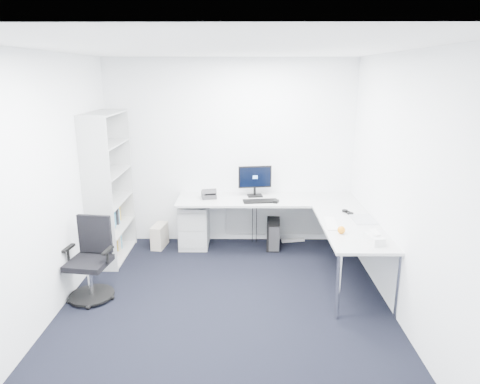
{
  "coord_description": "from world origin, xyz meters",
  "views": [
    {
      "loc": [
        0.2,
        -4.09,
        2.49
      ],
      "look_at": [
        0.15,
        1.05,
        1.05
      ],
      "focal_mm": 32.0,
      "sensor_mm": 36.0,
      "label": 1
    }
  ],
  "objects_px": {
    "monitor": "(255,181)",
    "laptop": "(364,210)",
    "l_desk": "(269,232)",
    "bookshelf": "(109,187)",
    "task_chair": "(88,261)"
  },
  "relations": [
    {
      "from": "l_desk",
      "to": "task_chair",
      "type": "xyz_separation_m",
      "value": [
        -2.09,
        -1.13,
        0.09
      ]
    },
    {
      "from": "bookshelf",
      "to": "monitor",
      "type": "relative_size",
      "value": 4.18
    },
    {
      "from": "monitor",
      "to": "laptop",
      "type": "xyz_separation_m",
      "value": [
        1.29,
        -1.03,
        -0.1
      ]
    },
    {
      "from": "laptop",
      "to": "monitor",
      "type": "bearing_deg",
      "value": 138.93
    },
    {
      "from": "l_desk",
      "to": "task_chair",
      "type": "distance_m",
      "value": 2.37
    },
    {
      "from": "task_chair",
      "to": "l_desk",
      "type": "bearing_deg",
      "value": 36.13
    },
    {
      "from": "bookshelf",
      "to": "laptop",
      "type": "bearing_deg",
      "value": -10.63
    },
    {
      "from": "l_desk",
      "to": "task_chair",
      "type": "relative_size",
      "value": 2.79
    },
    {
      "from": "bookshelf",
      "to": "laptop",
      "type": "relative_size",
      "value": 5.37
    },
    {
      "from": "l_desk",
      "to": "bookshelf",
      "type": "xyz_separation_m",
      "value": [
        -2.17,
        0.05,
        0.62
      ]
    },
    {
      "from": "monitor",
      "to": "laptop",
      "type": "distance_m",
      "value": 1.66
    },
    {
      "from": "task_chair",
      "to": "monitor",
      "type": "xyz_separation_m",
      "value": [
        1.89,
        1.6,
        0.52
      ]
    },
    {
      "from": "bookshelf",
      "to": "task_chair",
      "type": "bearing_deg",
      "value": -85.67
    },
    {
      "from": "l_desk",
      "to": "task_chair",
      "type": "height_order",
      "value": "task_chair"
    },
    {
      "from": "l_desk",
      "to": "monitor",
      "type": "relative_size",
      "value": 5.41
    }
  ]
}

